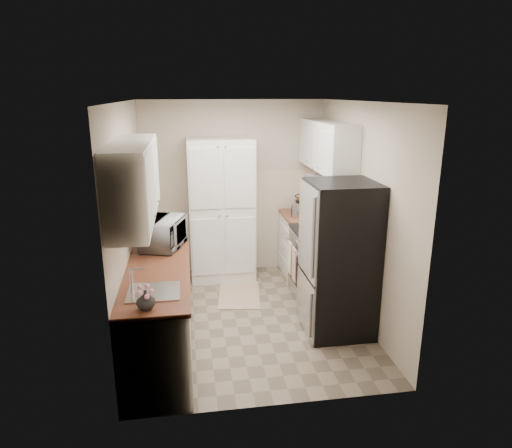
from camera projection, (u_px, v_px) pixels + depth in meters
The scene contains 16 objects.
ground at pixel (249, 318), 5.44m from camera, with size 3.20×3.20×0.00m, color #7A6B56.
room_shell at pixel (247, 184), 4.98m from camera, with size 2.64×3.24×2.52m.
pantry_cabinet at pixel (222, 210), 6.39m from camera, with size 0.90×0.55×2.00m, color silver.
base_cabinet_left at pixel (161, 306), 4.77m from camera, with size 0.60×2.30×0.88m, color silver.
countertop_left at pixel (158, 265), 4.64m from camera, with size 0.63×2.33×0.04m, color brown.
base_cabinet_right at pixel (305, 247), 6.60m from camera, with size 0.60×0.80×0.88m, color silver.
countertop_right at pixel (306, 216), 6.47m from camera, with size 0.63×0.83×0.04m, color brown.
electric_range at pixel (320, 264), 5.82m from camera, with size 0.71×0.78×1.13m.
refrigerator at pixel (339, 259), 4.96m from camera, with size 0.70×0.72×1.70m, color #B7B7BC.
microwave at pixel (163, 233), 5.08m from camera, with size 0.59×0.40×0.33m, color silver.
wine_bottle at pixel (152, 223), 5.50m from camera, with size 0.08×0.08×0.31m, color black.
flower_vase at pixel (146, 300), 3.64m from camera, with size 0.15×0.15×0.16m, color white.
cutting_board at pixel (173, 222), 5.64m from camera, with size 0.02×0.21×0.26m, color #2E7C2C.
toaster_oven at pixel (304, 209), 6.39m from camera, with size 0.29×0.36×0.21m, color #A6A6AA.
fruit_basket at pixel (305, 197), 6.32m from camera, with size 0.30×0.30×0.13m, color #F84613, non-canonical shape.
kitchen_mat at pixel (239, 295), 6.05m from camera, with size 0.53×0.85×0.01m, color tan.
Camera 1 is at (-0.67, -4.87, 2.59)m, focal length 32.00 mm.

